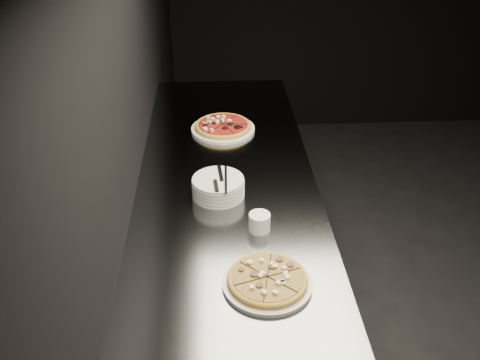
{
  "coord_description": "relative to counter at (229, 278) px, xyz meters",
  "views": [
    {
      "loc": [
        -2.18,
        -1.81,
        2.09
      ],
      "look_at": [
        -2.08,
        -0.01,
        0.98
      ],
      "focal_mm": 40.0,
      "sensor_mm": 36.0,
      "label": 1
    }
  ],
  "objects": [
    {
      "name": "pizza_mushroom",
      "position": [
        0.11,
        -0.55,
        0.48
      ],
      "size": [
        0.32,
        0.32,
        0.03
      ],
      "rotation": [
        0.0,
        0.0,
        0.31
      ],
      "color": "white",
      "rests_on": "counter"
    },
    {
      "name": "plate_stack",
      "position": [
        -0.04,
        -0.02,
        0.5
      ],
      "size": [
        0.2,
        0.2,
        0.08
      ],
      "color": "white",
      "rests_on": "counter"
    },
    {
      "name": "ramekin",
      "position": [
        0.11,
        -0.26,
        0.5
      ],
      "size": [
        0.08,
        0.08,
        0.07
      ],
      "color": "white",
      "rests_on": "counter"
    },
    {
      "name": "wall_left",
      "position": [
        -0.37,
        0.0,
        0.94
      ],
      "size": [
        0.02,
        5.0,
        2.8
      ],
      "primitive_type": "cube",
      "color": "black",
      "rests_on": "floor"
    },
    {
      "name": "pizza_tomato",
      "position": [
        -0.0,
        0.56,
        0.48
      ],
      "size": [
        0.31,
        0.31,
        0.04
      ],
      "rotation": [
        0.0,
        0.0,
        -0.11
      ],
      "color": "white",
      "rests_on": "counter"
    },
    {
      "name": "counter",
      "position": [
        0.0,
        0.0,
        0.0
      ],
      "size": [
        0.74,
        2.44,
        0.92
      ],
      "color": "slate",
      "rests_on": "floor"
    },
    {
      "name": "cutlery",
      "position": [
        -0.03,
        -0.04,
        0.54
      ],
      "size": [
        0.08,
        0.22,
        0.01
      ],
      "rotation": [
        0.0,
        0.0,
        0.08
      ],
      "color": "silver",
      "rests_on": "plate_stack"
    }
  ]
}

